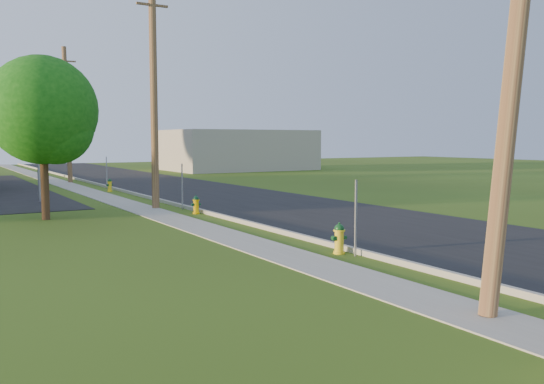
# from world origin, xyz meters

# --- Properties ---
(ground_plane) EXTENTS (140.00, 140.00, 0.00)m
(ground_plane) POSITION_xyz_m (0.00, 0.00, 0.00)
(ground_plane) COLOR #344A13
(ground_plane) RESTS_ON ground
(road) EXTENTS (8.00, 120.00, 0.02)m
(road) POSITION_xyz_m (4.50, 10.00, 0.01)
(road) COLOR black
(road) RESTS_ON ground
(curb) EXTENTS (0.15, 120.00, 0.15)m
(curb) POSITION_xyz_m (0.50, 10.00, 0.07)
(curb) COLOR #9F9C91
(curb) RESTS_ON ground
(sidewalk) EXTENTS (1.50, 120.00, 0.03)m
(sidewalk) POSITION_xyz_m (-1.25, 10.00, 0.01)
(sidewalk) COLOR gray
(sidewalk) RESTS_ON ground
(utility_pole_near) EXTENTS (1.40, 0.32, 9.48)m
(utility_pole_near) POSITION_xyz_m (-0.60, -1.00, 4.80)
(utility_pole_near) COLOR brown
(utility_pole_near) RESTS_ON ground
(utility_pole_mid) EXTENTS (1.40, 0.32, 9.80)m
(utility_pole_mid) POSITION_xyz_m (-0.60, 17.00, 4.95)
(utility_pole_mid) COLOR brown
(utility_pole_mid) RESTS_ON ground
(utility_pole_far) EXTENTS (1.40, 0.32, 9.50)m
(utility_pole_far) POSITION_xyz_m (-0.60, 35.00, 4.80)
(utility_pole_far) COLOR brown
(utility_pole_far) RESTS_ON ground
(sign_post_near) EXTENTS (0.05, 0.04, 2.00)m
(sign_post_near) POSITION_xyz_m (0.25, 4.20, 1.00)
(sign_post_near) COLOR gray
(sign_post_near) RESTS_ON ground
(sign_post_mid) EXTENTS (0.05, 0.04, 2.00)m
(sign_post_mid) POSITION_xyz_m (0.25, 16.00, 1.00)
(sign_post_mid) COLOR gray
(sign_post_mid) RESTS_ON ground
(sign_post_far) EXTENTS (0.05, 0.04, 2.00)m
(sign_post_far) POSITION_xyz_m (0.25, 28.20, 1.00)
(sign_post_far) COLOR gray
(sign_post_far) RESTS_ON ground
(price_pylon) EXTENTS (0.34, 2.04, 6.85)m
(price_pylon) POSITION_xyz_m (-4.50, 22.50, 5.43)
(price_pylon) COLOR gray
(price_pylon) RESTS_ON ground
(distant_building) EXTENTS (14.00, 10.00, 4.00)m
(distant_building) POSITION_xyz_m (18.00, 45.00, 2.00)
(distant_building) COLOR #A0998A
(distant_building) RESTS_ON ground
(tree_verge) EXTENTS (4.07, 4.07, 6.18)m
(tree_verge) POSITION_xyz_m (-5.32, 15.63, 3.97)
(tree_verge) COLOR #3C2717
(tree_verge) RESTS_ON ground
(hydrant_near) EXTENTS (0.43, 0.39, 0.84)m
(hydrant_near) POSITION_xyz_m (0.10, 4.69, 0.41)
(hydrant_near) COLOR gold
(hydrant_near) RESTS_ON ground
(hydrant_mid) EXTENTS (0.39, 0.35, 0.76)m
(hydrant_mid) POSITION_xyz_m (0.17, 14.34, 0.37)
(hydrant_mid) COLOR #FABA05
(hydrant_mid) RESTS_ON ground
(hydrant_far) EXTENTS (0.40, 0.36, 0.78)m
(hydrant_far) POSITION_xyz_m (-0.09, 26.32, 0.38)
(hydrant_far) COLOR yellow
(hydrant_far) RESTS_ON ground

